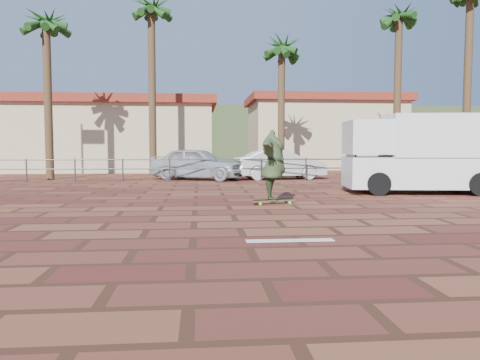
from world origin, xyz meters
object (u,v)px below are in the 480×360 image
(longboard, at_px, (273,200))
(car_white, at_px, (280,164))
(skateboarder, at_px, (274,165))
(campervan, at_px, (424,152))
(car_silver, at_px, (198,163))

(longboard, bearing_deg, car_white, 65.81)
(longboard, distance_m, skateboarder, 0.93)
(skateboarder, relative_size, campervan, 0.44)
(longboard, xyz_separation_m, car_white, (1.81, 9.44, 0.59))
(car_silver, height_order, car_white, car_silver)
(skateboarder, bearing_deg, car_silver, 26.65)
(campervan, height_order, car_silver, campervan)
(campervan, distance_m, car_white, 7.75)
(skateboarder, bearing_deg, car_white, 3.89)
(longboard, relative_size, skateboarder, 0.55)
(skateboarder, height_order, campervan, campervan)
(skateboarder, height_order, car_silver, skateboarder)
(skateboarder, distance_m, campervan, 5.90)
(longboard, relative_size, car_silver, 0.28)
(car_white, bearing_deg, campervan, -162.21)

